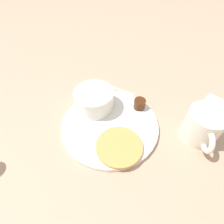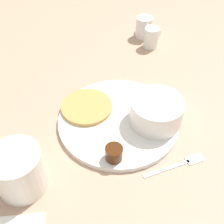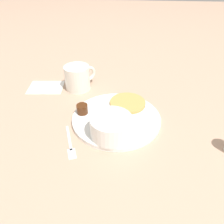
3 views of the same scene
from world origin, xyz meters
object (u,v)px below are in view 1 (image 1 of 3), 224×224
plate (110,125)px  coffee_mug (203,126)px  bowl (94,99)px  fork (112,87)px

plate → coffee_mug: size_ratio=2.49×
bowl → coffee_mug: coffee_mug is taller
coffee_mug → plate: bearing=130.0°
plate → coffee_mug: bearing=-50.0°
bowl → plate: bearing=-96.6°
plate → coffee_mug: (0.15, -0.18, 0.04)m
bowl → fork: bearing=20.4°
plate → fork: 0.17m
plate → fork: bearing=46.0°
plate → bowl: bowl is taller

